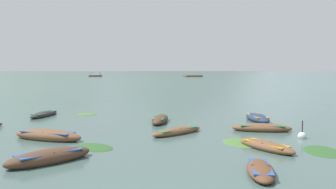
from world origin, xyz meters
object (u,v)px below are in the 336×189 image
at_px(rowboat_3, 177,131).
at_px(rowboat_5, 257,118).
at_px(rowboat_11, 266,146).
at_px(ferry_2, 95,76).
at_px(rowboat_0, 44,114).
at_px(ferry_0, 193,76).
at_px(rowboat_2, 160,119).
at_px(rowboat_9, 48,136).
at_px(rowboat_1, 50,157).
at_px(rowboat_10, 262,128).
at_px(mooring_buoy, 302,136).
at_px(rowboat_7, 261,170).

relative_size(rowboat_3, rowboat_5, 0.95).
xyz_separation_m(rowboat_11, ferry_2, (-30.13, 185.41, 0.29)).
xyz_separation_m(rowboat_0, ferry_0, (40.65, 163.43, 0.28)).
xyz_separation_m(rowboat_2, rowboat_5, (7.59, 0.02, 0.00)).
bearing_deg(rowboat_9, ferry_0, 77.69).
height_order(rowboat_1, rowboat_9, rowboat_9).
bearing_deg(rowboat_1, rowboat_9, 104.96).
distance_m(rowboat_0, rowboat_3, 13.65).
height_order(rowboat_5, rowboat_10, rowboat_5).
bearing_deg(mooring_buoy, rowboat_7, -127.68).
bearing_deg(rowboat_1, rowboat_7, -16.10).
xyz_separation_m(rowboat_1, rowboat_9, (-1.30, 4.86, 0.00)).
distance_m(rowboat_3, rowboat_10, 5.58).
height_order(rowboat_2, ferry_2, ferry_2).
bearing_deg(rowboat_2, rowboat_7, -77.48).
distance_m(ferry_0, ferry_2, 57.20).
bearing_deg(rowboat_1, rowboat_0, 105.53).
distance_m(rowboat_2, ferry_0, 170.43).
height_order(rowboat_2, mooring_buoy, mooring_buoy).
distance_m(rowboat_7, rowboat_10, 9.39).
xyz_separation_m(rowboat_1, rowboat_11, (10.11, 1.35, -0.06)).
bearing_deg(rowboat_3, rowboat_5, 34.97).
height_order(rowboat_1, rowboat_2, rowboat_1).
xyz_separation_m(rowboat_3, rowboat_9, (-7.52, -0.98, 0.06)).
distance_m(rowboat_0, rowboat_7, 21.25).
bearing_deg(rowboat_1, rowboat_11, 7.62).
height_order(rowboat_0, rowboat_1, rowboat_1).
xyz_separation_m(rowboat_1, ferry_0, (36.54, 178.20, 0.22)).
height_order(rowboat_3, rowboat_11, rowboat_11).
bearing_deg(mooring_buoy, rowboat_9, 176.16).
relative_size(rowboat_2, ferry_2, 0.52).
relative_size(rowboat_1, rowboat_7, 1.18).
bearing_deg(rowboat_3, rowboat_2, 98.66).
distance_m(rowboat_7, ferry_0, 182.80).
height_order(rowboat_7, rowboat_9, rowboat_9).
distance_m(rowboat_1, rowboat_5, 16.86).
height_order(rowboat_0, rowboat_2, rowboat_2).
height_order(rowboat_7, ferry_0, ferry_0).
relative_size(rowboat_0, rowboat_3, 1.10).
relative_size(rowboat_1, rowboat_3, 1.00).
xyz_separation_m(rowboat_9, rowboat_10, (13.08, 1.47, -0.03)).
relative_size(rowboat_5, rowboat_7, 1.24).
bearing_deg(rowboat_11, rowboat_10, 71.44).
bearing_deg(rowboat_5, rowboat_3, -145.03).
relative_size(rowboat_11, ferry_2, 0.43).
distance_m(rowboat_2, rowboat_3, 4.83).
height_order(rowboat_0, rowboat_11, rowboat_11).
bearing_deg(rowboat_1, rowboat_10, 28.26).
relative_size(rowboat_7, rowboat_9, 0.71).
relative_size(rowboat_2, mooring_buoy, 3.64).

